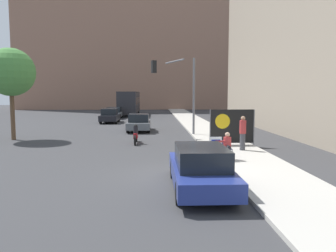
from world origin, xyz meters
name	(u,v)px	position (x,y,z in m)	size (l,w,h in m)	color
ground_plane	(179,177)	(0.00, 0.00, 0.00)	(160.00, 160.00, 0.00)	#38383A
sidewalk_curb	(205,130)	(3.31, 15.00, 0.07)	(3.02, 90.00, 0.13)	#B7B2A8
building_backdrop_far	(149,17)	(-2.00, 58.07, 18.89)	(52.00, 12.00, 37.78)	#936B56
seated_protester	(227,145)	(2.33, 2.39, 0.80)	(0.99, 0.77, 1.23)	#474C56
jogger_on_sidewalk	(243,133)	(3.70, 4.90, 1.04)	(0.34, 0.34, 1.78)	#424247
protest_banner	(232,126)	(3.56, 6.73, 1.21)	(2.61, 0.06, 2.04)	slate
traffic_light_pole	(179,82)	(0.85, 11.45, 3.87)	(3.16, 2.93, 5.50)	slate
parked_car_curbside	(201,168)	(0.58, -1.66, 0.71)	(1.78, 4.66, 1.42)	navy
car_on_road_nearest	(139,123)	(-2.18, 14.99, 0.72)	(1.84, 4.25, 1.44)	#565B60
car_on_road_midblock	(110,116)	(-5.64, 23.08, 0.75)	(1.80, 4.18, 1.51)	black
car_on_road_distant	(114,113)	(-5.92, 29.00, 0.71)	(1.88, 4.25, 1.42)	#565B60
city_bus_on_road	(129,102)	(-4.53, 35.91, 1.93)	(2.47, 11.74, 3.36)	#232328
motorcycle_on_road	(136,135)	(-2.06, 8.30, 0.52)	(0.28, 2.13, 1.20)	maroon
street_tree_near_curb	(11,72)	(-10.35, 10.31, 4.47)	(3.16, 3.16, 6.07)	brown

